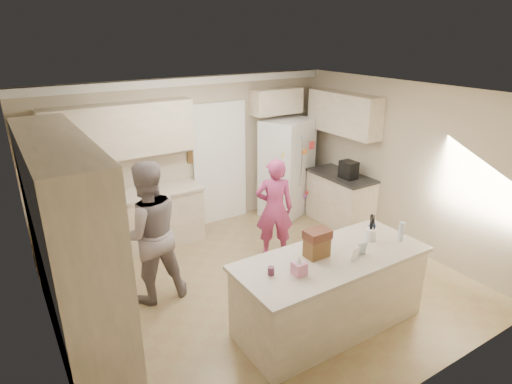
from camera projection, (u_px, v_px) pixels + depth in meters
floor at (263, 286)px, 5.91m from camera, size 5.20×4.60×0.02m
ceiling at (265, 94)px, 4.97m from camera, size 5.20×4.60×0.02m
wall_back at (190, 156)px, 7.26m from camera, size 5.20×0.02×2.60m
wall_front at (414, 284)px, 3.61m from camera, size 5.20×0.02×2.60m
wall_left at (39, 252)px, 4.13m from camera, size 0.02×4.60×2.60m
wall_right at (402, 165)px, 6.74m from camera, size 0.02×4.60×2.60m
crown_back at (186, 82)px, 6.78m from camera, size 5.20×0.08×0.12m
pantry_bank at (71, 247)px, 4.49m from camera, size 0.60×2.60×2.35m
back_base_cab at (133, 223)px, 6.75m from camera, size 2.20×0.60×0.88m
back_countertop at (131, 197)px, 6.58m from camera, size 2.24×0.63×0.04m
back_upper_cab at (121, 131)px, 6.33m from camera, size 2.20×0.35×0.80m
doorway_opening at (219, 165)px, 7.60m from camera, size 0.90×0.06×2.10m
doorway_casing at (220, 165)px, 7.57m from camera, size 1.02×0.03×2.22m
wall_frame_upper at (191, 142)px, 7.15m from camera, size 0.15×0.02×0.20m
wall_frame_lower at (192, 157)px, 7.25m from camera, size 0.15×0.02×0.20m
refrigerator at (287, 167)px, 7.96m from camera, size 1.10×0.99×1.80m
fridge_seam at (298, 172)px, 7.68m from camera, size 0.02×0.02×1.78m
fridge_dispenser at (289, 161)px, 7.47m from camera, size 0.22×0.03×0.35m
fridge_handle_l at (297, 165)px, 7.59m from camera, size 0.02×0.02×0.85m
fridge_handle_r at (301, 164)px, 7.64m from camera, size 0.02×0.02×0.85m
over_fridge_cab at (276, 101)px, 7.65m from camera, size 0.95×0.35×0.45m
right_base_cab at (340, 200)px, 7.68m from camera, size 0.60×1.20×0.88m
right_countertop at (341, 176)px, 7.51m from camera, size 0.63×1.24×0.04m
right_upper_cab at (344, 113)px, 7.36m from camera, size 0.35×1.50×0.70m
coffee_maker at (349, 170)px, 7.27m from camera, size 0.22×0.28×0.30m
island_base at (330, 293)px, 4.98m from camera, size 2.20×0.90×0.88m
island_top at (332, 258)px, 4.81m from camera, size 2.28×0.96×0.05m
utensil_crock at (371, 235)px, 5.14m from camera, size 0.13×0.13×0.15m
tissue_box at (299, 269)px, 4.42m from camera, size 0.13×0.13×0.14m
tissue_plume at (300, 259)px, 4.38m from camera, size 0.08×0.08×0.08m
dollhouse_body at (317, 247)px, 4.77m from camera, size 0.26×0.18×0.22m
dollhouse_roof at (317, 235)px, 4.71m from camera, size 0.28×0.20×0.10m
jam_jar at (271, 271)px, 4.43m from camera, size 0.07×0.07×0.09m
greeting_card_a at (355, 254)px, 4.69m from camera, size 0.12×0.06×0.16m
greeting_card_b at (362, 249)px, 4.80m from camera, size 0.12×0.05×0.16m
water_bottle at (401, 232)px, 5.11m from camera, size 0.07×0.07×0.24m
shaker_salt at (370, 228)px, 5.37m from camera, size 0.05×0.05×0.09m
shaker_pepper at (374, 227)px, 5.40m from camera, size 0.05×0.05×0.09m
teen_boy at (148, 233)px, 5.34m from camera, size 0.94×0.74×1.87m
teen_girl at (274, 209)px, 6.42m from camera, size 0.68×0.60×1.57m
fridge_magnets at (299, 173)px, 7.67m from camera, size 0.76×0.02×1.44m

